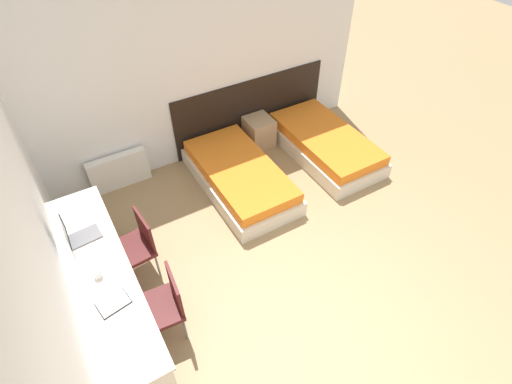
{
  "coord_description": "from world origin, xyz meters",
  "views": [
    {
      "loc": [
        -1.75,
        -0.92,
        3.88
      ],
      "look_at": [
        0.0,
        2.06,
        0.55
      ],
      "focal_mm": 28.0,
      "sensor_mm": 36.0,
      "label": 1
    }
  ],
  "objects_px": {
    "chair_near_laptop": "(135,245)",
    "chair_near_notebook": "(162,304)",
    "nightstand": "(259,132)",
    "bed_near_door": "(325,144)",
    "bed_near_window": "(240,177)",
    "laptop": "(78,235)"
  },
  "relations": [
    {
      "from": "chair_near_laptop",
      "to": "chair_near_notebook",
      "type": "relative_size",
      "value": 1.0
    },
    {
      "from": "nightstand",
      "to": "bed_near_door",
      "type": "bearing_deg",
      "value": -44.25
    },
    {
      "from": "bed_near_window",
      "to": "chair_near_notebook",
      "type": "bearing_deg",
      "value": -137.84
    },
    {
      "from": "bed_near_door",
      "to": "nightstand",
      "type": "bearing_deg",
      "value": 135.75
    },
    {
      "from": "bed_near_door",
      "to": "laptop",
      "type": "relative_size",
      "value": 5.6
    },
    {
      "from": "chair_near_laptop",
      "to": "chair_near_notebook",
      "type": "distance_m",
      "value": 0.83
    },
    {
      "from": "chair_near_laptop",
      "to": "laptop",
      "type": "relative_size",
      "value": 2.43
    },
    {
      "from": "chair_near_notebook",
      "to": "bed_near_door",
      "type": "bearing_deg",
      "value": 30.46
    },
    {
      "from": "bed_near_door",
      "to": "nightstand",
      "type": "xyz_separation_m",
      "value": [
        -0.74,
        0.72,
        0.05
      ]
    },
    {
      "from": "bed_near_window",
      "to": "chair_near_notebook",
      "type": "distance_m",
      "value": 2.26
    },
    {
      "from": "bed_near_window",
      "to": "laptop",
      "type": "distance_m",
      "value": 2.32
    },
    {
      "from": "chair_near_laptop",
      "to": "laptop",
      "type": "xyz_separation_m",
      "value": [
        -0.47,
        0.07,
        0.39
      ]
    },
    {
      "from": "nightstand",
      "to": "chair_near_notebook",
      "type": "bearing_deg",
      "value": -137.18
    },
    {
      "from": "chair_near_laptop",
      "to": "laptop",
      "type": "distance_m",
      "value": 0.61
    },
    {
      "from": "chair_near_laptop",
      "to": "chair_near_notebook",
      "type": "bearing_deg",
      "value": -94.75
    },
    {
      "from": "bed_near_window",
      "to": "bed_near_door",
      "type": "height_order",
      "value": "same"
    },
    {
      "from": "bed_near_door",
      "to": "chair_near_laptop",
      "type": "height_order",
      "value": "chair_near_laptop"
    },
    {
      "from": "nightstand",
      "to": "chair_near_laptop",
      "type": "distance_m",
      "value": 2.79
    },
    {
      "from": "bed_near_door",
      "to": "chair_near_laptop",
      "type": "bearing_deg",
      "value": -167.94
    },
    {
      "from": "chair_near_notebook",
      "to": "laptop",
      "type": "xyz_separation_m",
      "value": [
        -0.47,
        0.9,
        0.39
      ]
    },
    {
      "from": "chair_near_notebook",
      "to": "laptop",
      "type": "height_order",
      "value": "laptop"
    },
    {
      "from": "bed_near_window",
      "to": "bed_near_door",
      "type": "bearing_deg",
      "value": 0.0
    }
  ]
}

